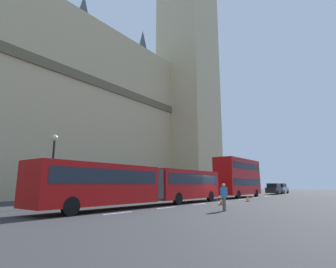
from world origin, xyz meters
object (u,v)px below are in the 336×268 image
Objects in this scene: sedan_trailing at (281,189)px; sedan_lead at (274,189)px; double_decker_bus at (238,176)px; street_lamp at (53,165)px; pedestrian_near_cones at (224,196)px; clock_tower at (187,18)px; traffic_cone_middle at (248,199)px; traffic_cone_west at (221,201)px; articulated_bus at (150,183)px.

sedan_lead is at bearing -176.60° from sedan_trailing.
street_lamp is at bearing 169.06° from double_decker_bus.
double_decker_bus is 19.06m from pedestrian_near_cones.
sedan_trailing is at bearing -54.18° from clock_tower.
street_lamp is 12.30m from pedestrian_near_cones.
street_lamp reaches higher than traffic_cone_middle.
street_lamp is at bearing 151.66° from traffic_cone_middle.
clock_tower is 48.78m from street_lamp.
clock_tower is 122.08× the size of traffic_cone_west.
pedestrian_near_cones is (-0.15, -6.33, -0.83)m from articulated_bus.
clock_tower is 39.24m from sedan_lead.
street_lamp is (-15.71, 8.47, 2.77)m from traffic_cone_middle.
clock_tower is at bearing 26.56° from articulated_bus.
articulated_bus is at bearing 88.66° from pedestrian_near_cones.
traffic_cone_west is at bearing -142.75° from clock_tower.
street_lamp is (-10.06, 8.38, 2.77)m from traffic_cone_west.
pedestrian_near_cones is at bearing -63.42° from street_lamp.
articulated_bus is 17.76m from double_decker_bus.
articulated_bus is at bearing 179.46° from sedan_lead.
sedan_lead is at bearing 7.24° from traffic_cone_west.
traffic_cone_middle is at bearing -28.34° from street_lamp.
clock_tower is 7.25× the size of double_decker_bus.
sedan_lead is (4.55, -14.30, -36.26)m from clock_tower.
street_lamp is at bearing 140.22° from traffic_cone_west.
double_decker_bus is at bearing 19.49° from pedestrian_near_cones.
clock_tower is 47.24m from traffic_cone_west.
sedan_trailing reaches higher than traffic_cone_middle.
clock_tower is at bearing 125.82° from sedan_trailing.
double_decker_bus is (-10.25, -13.99, -34.47)m from clock_tower.
pedestrian_near_cones is at bearing -160.51° from double_decker_bus.
sedan_lead is at bearing -0.54° from articulated_bus.
traffic_cone_west is at bearing -173.39° from sedan_trailing.
traffic_cone_west and traffic_cone_middle have the same top height.
clock_tower is 122.08× the size of traffic_cone_middle.
sedan_trailing is 33.80m from traffic_cone_west.
clock_tower is 44.74m from traffic_cone_middle.
sedan_trailing reaches higher than traffic_cone_west.
articulated_bus is at bearing -179.99° from double_decker_bus.
clock_tower reaches higher than street_lamp.
sedan_trailing is 28.22m from traffic_cone_middle.
pedestrian_near_cones is (-4.64, -2.46, 0.63)m from traffic_cone_west.
traffic_cone_west is at bearing -40.75° from articulated_bus.
traffic_cone_west is at bearing 27.88° from pedestrian_near_cones.
double_decker_bus is at bearing 16.30° from traffic_cone_west.
sedan_trailing is at bearing 9.43° from pedestrian_near_cones.
clock_tower reaches higher than double_decker_bus.
articulated_bus is at bearing -38.98° from street_lamp.
articulated_bus is 32.26× the size of traffic_cone_west.
traffic_cone_middle is at bearing -21.36° from articulated_bus.
double_decker_bus is at bearing -126.22° from clock_tower.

